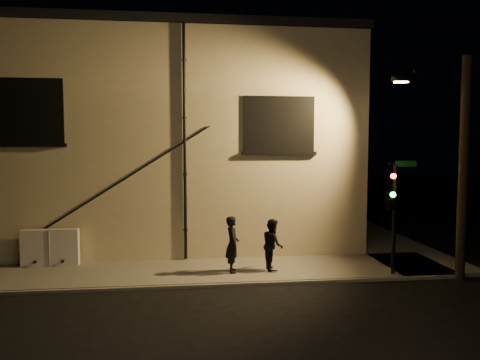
{
  "coord_description": "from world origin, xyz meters",
  "views": [
    {
      "loc": [
        -1.9,
        -13.74,
        4.28
      ],
      "look_at": [
        0.03,
        1.8,
        3.07
      ],
      "focal_mm": 35.0,
      "sensor_mm": 36.0,
      "label": 1
    }
  ],
  "objects": [
    {
      "name": "ground",
      "position": [
        0.0,
        0.0,
        0.0
      ],
      "size": [
        90.0,
        90.0,
        0.0
      ],
      "primitive_type": "plane",
      "color": "black"
    },
    {
      "name": "sidewalk",
      "position": [
        1.22,
        4.39,
        0.06
      ],
      "size": [
        21.0,
        16.0,
        0.12
      ],
      "color": "slate",
      "rests_on": "ground"
    },
    {
      "name": "building",
      "position": [
        -3.0,
        8.99,
        4.4
      ],
      "size": [
        16.2,
        12.23,
        8.8
      ],
      "color": "beige",
      "rests_on": "ground"
    },
    {
      "name": "utility_cabinet",
      "position": [
        -6.41,
        2.7,
        0.74
      ],
      "size": [
        1.9,
        0.32,
        1.25
      ],
      "primitive_type": "cube",
      "color": "silver",
      "rests_on": "sidewalk"
    },
    {
      "name": "pedestrian_a",
      "position": [
        -0.3,
        1.12,
        1.03
      ],
      "size": [
        0.45,
        0.68,
        1.83
      ],
      "primitive_type": "imported",
      "rotation": [
        0.0,
        0.0,
        1.59
      ],
      "color": "black",
      "rests_on": "sidewalk"
    },
    {
      "name": "pedestrian_b",
      "position": [
        1.04,
        1.22,
        0.97
      ],
      "size": [
        0.65,
        0.83,
        1.69
      ],
      "primitive_type": "imported",
      "rotation": [
        0.0,
        0.0,
        1.58
      ],
      "color": "black",
      "rests_on": "sidewalk"
    },
    {
      "name": "traffic_signal",
      "position": [
        4.6,
        0.19,
        2.57
      ],
      "size": [
        1.35,
        2.14,
        3.62
      ],
      "color": "black",
      "rests_on": "sidewalk"
    },
    {
      "name": "streetlamp_pole",
      "position": [
        6.74,
        -0.04,
        3.72
      ],
      "size": [
        2.02,
        1.39,
        6.99
      ],
      "color": "black",
      "rests_on": "ground"
    }
  ]
}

